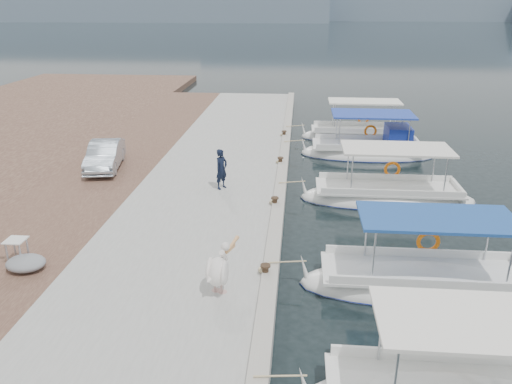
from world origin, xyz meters
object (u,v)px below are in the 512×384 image
parked_car (105,155)px  fisherman (221,169)px  fishing_caique_b (422,286)px  pelican (218,270)px  fishing_caique_e (359,137)px  fishing_caique_d (368,152)px  fishing_caique_c (387,198)px

parked_car → fisherman: bearing=-31.1°
fishing_caique_b → pelican: bearing=-166.1°
fisherman → parked_car: fisherman is taller
fishing_caique_b → fisherman: size_ratio=4.22×
fishing_caique_e → pelican: size_ratio=4.27×
fishing_caique_e → pelican: 18.52m
pelican → fishing_caique_e: bearing=72.8°
pelican → fisherman: fisherman is taller
fishing_caique_d → fisherman: 9.57m
fisherman → fishing_caique_c: bearing=-52.6°
fishing_caique_c → fisherman: bearing=-176.3°
fishing_caique_d → parked_car: 13.13m
fishing_caique_c → fisherman: (-6.63, -0.43, 1.18)m
pelican → parked_car: size_ratio=0.43×
pelican → fishing_caique_d: bearing=68.7°
fishing_caique_e → fishing_caique_b: bearing=-89.9°
fishing_caique_b → pelican: (-5.48, -1.36, 1.01)m
fishing_caique_d → pelican: 15.40m
fishing_caique_d → fishing_caique_e: 3.35m
fishing_caique_b → parked_car: size_ratio=1.86×
fishing_caique_b → fishing_caique_c: 6.61m
fishing_caique_d → fishing_caique_e: (-0.13, 3.35, -0.07)m
fishing_caique_d → parked_car: bearing=-159.0°
pelican → parked_car: 11.70m
fishing_caique_e → fisherman: bearing=-122.8°
fishing_caique_c → fishing_caique_e: size_ratio=1.03×
fishing_caique_d → pelican: fishing_caique_d is taller
fisherman → parked_car: bearing=103.1°
fishing_caique_c → parked_car: fishing_caique_c is taller
pelican → fishing_caique_c: bearing=55.1°
fishing_caique_c → pelican: 9.77m
fishing_caique_c → fishing_caique_e: (-0.11, 9.70, 0.00)m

